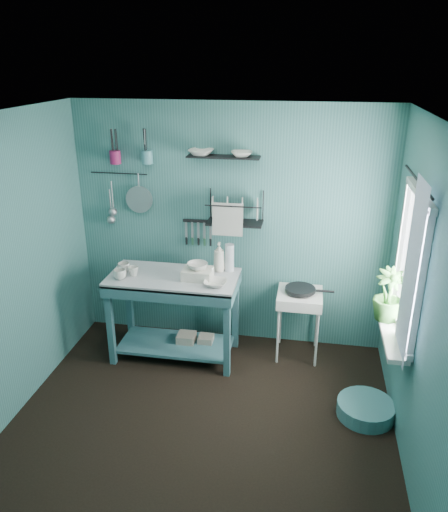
% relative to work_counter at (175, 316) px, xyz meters
% --- Properties ---
extents(floor, '(3.20, 3.20, 0.00)m').
position_rel_work_counter_xyz_m(floor, '(0.48, -1.01, -0.45)').
color(floor, black).
rests_on(floor, ground).
extents(ceiling, '(3.20, 3.20, 0.00)m').
position_rel_work_counter_xyz_m(ceiling, '(0.48, -1.01, 2.05)').
color(ceiling, silver).
rests_on(ceiling, ground).
extents(wall_back, '(3.20, 0.00, 3.20)m').
position_rel_work_counter_xyz_m(wall_back, '(0.48, 0.49, 0.80)').
color(wall_back, '#336968').
rests_on(wall_back, ground).
extents(wall_front, '(3.20, 0.00, 3.20)m').
position_rel_work_counter_xyz_m(wall_front, '(0.48, -2.51, 0.80)').
color(wall_front, '#336968').
rests_on(wall_front, ground).
extents(wall_left, '(0.00, 3.00, 3.00)m').
position_rel_work_counter_xyz_m(wall_left, '(-1.12, -1.01, 0.80)').
color(wall_left, '#336968').
rests_on(wall_left, ground).
extents(wall_right, '(0.00, 3.00, 3.00)m').
position_rel_work_counter_xyz_m(wall_right, '(2.08, -1.01, 0.80)').
color(wall_right, '#336968').
rests_on(wall_right, ground).
extents(work_counter, '(1.33, 0.78, 0.89)m').
position_rel_work_counter_xyz_m(work_counter, '(0.00, 0.00, 0.00)').
color(work_counter, '#33636C').
rests_on(work_counter, floor).
extents(mug_left, '(0.12, 0.12, 0.10)m').
position_rel_work_counter_xyz_m(mug_left, '(-0.48, -0.16, 0.49)').
color(mug_left, silver).
rests_on(mug_left, work_counter).
extents(mug_mid, '(0.14, 0.14, 0.09)m').
position_rel_work_counter_xyz_m(mug_mid, '(-0.38, -0.06, 0.49)').
color(mug_mid, silver).
rests_on(mug_mid, work_counter).
extents(mug_right, '(0.17, 0.17, 0.10)m').
position_rel_work_counter_xyz_m(mug_right, '(-0.50, 0.00, 0.49)').
color(mug_right, silver).
rests_on(mug_right, work_counter).
extents(wash_tub, '(0.28, 0.22, 0.10)m').
position_rel_work_counter_xyz_m(wash_tub, '(0.25, -0.02, 0.50)').
color(wash_tub, beige).
rests_on(wash_tub, work_counter).
extents(tub_bowl, '(0.20, 0.19, 0.06)m').
position_rel_work_counter_xyz_m(tub_bowl, '(0.25, -0.02, 0.58)').
color(tub_bowl, silver).
rests_on(tub_bowl, wash_tub).
extents(soap_bottle, '(0.12, 0.12, 0.30)m').
position_rel_work_counter_xyz_m(soap_bottle, '(0.42, 0.20, 0.60)').
color(soap_bottle, beige).
rests_on(soap_bottle, work_counter).
extents(water_bottle, '(0.09, 0.09, 0.28)m').
position_rel_work_counter_xyz_m(water_bottle, '(0.52, 0.22, 0.59)').
color(water_bottle, silver).
rests_on(water_bottle, work_counter).
extents(counter_bowl, '(0.22, 0.22, 0.05)m').
position_rel_work_counter_xyz_m(counter_bowl, '(0.45, -0.15, 0.47)').
color(counter_bowl, silver).
rests_on(counter_bowl, work_counter).
extents(hotplate_stand, '(0.51, 0.51, 0.71)m').
position_rel_work_counter_xyz_m(hotplate_stand, '(1.23, 0.23, -0.09)').
color(hotplate_stand, silver).
rests_on(hotplate_stand, floor).
extents(frying_pan, '(0.30, 0.30, 0.03)m').
position_rel_work_counter_xyz_m(frying_pan, '(1.23, 0.23, 0.30)').
color(frying_pan, black).
rests_on(frying_pan, hotplate_stand).
extents(knife_strip, '(0.32, 0.03, 0.03)m').
position_rel_work_counter_xyz_m(knife_strip, '(0.16, 0.46, 0.87)').
color(knife_strip, black).
rests_on(knife_strip, wall_back).
extents(dish_rack, '(0.55, 0.25, 0.32)m').
position_rel_work_counter_xyz_m(dish_rack, '(0.55, 0.36, 1.05)').
color(dish_rack, black).
rests_on(dish_rack, wall_back).
extents(upper_shelf, '(0.70, 0.18, 0.02)m').
position_rel_work_counter_xyz_m(upper_shelf, '(0.43, 0.39, 1.55)').
color(upper_shelf, black).
rests_on(upper_shelf, wall_back).
extents(shelf_bowl_left, '(0.27, 0.27, 0.06)m').
position_rel_work_counter_xyz_m(shelf_bowl_left, '(0.21, 0.39, 1.59)').
color(shelf_bowl_left, silver).
rests_on(shelf_bowl_left, upper_shelf).
extents(shelf_bowl_right, '(0.23, 0.23, 0.05)m').
position_rel_work_counter_xyz_m(shelf_bowl_right, '(0.60, 0.39, 1.59)').
color(shelf_bowl_right, silver).
rests_on(shelf_bowl_right, upper_shelf).
extents(utensil_cup_magenta, '(0.11, 0.11, 0.13)m').
position_rel_work_counter_xyz_m(utensil_cup_magenta, '(-0.67, 0.41, 1.50)').
color(utensil_cup_magenta, '#951B53').
rests_on(utensil_cup_magenta, wall_back).
extents(utensil_cup_teal, '(0.11, 0.11, 0.13)m').
position_rel_work_counter_xyz_m(utensil_cup_teal, '(-0.34, 0.41, 1.52)').
color(utensil_cup_teal, teal).
rests_on(utensil_cup_teal, wall_back).
extents(colander, '(0.28, 0.03, 0.28)m').
position_rel_work_counter_xyz_m(colander, '(-0.46, 0.44, 1.07)').
color(colander, '#A2A4AA').
rests_on(colander, wall_back).
extents(ladle_outer, '(0.01, 0.01, 0.30)m').
position_rel_work_counter_xyz_m(ladle_outer, '(-0.75, 0.45, 1.10)').
color(ladle_outer, '#A2A4AA').
rests_on(ladle_outer, wall_back).
extents(ladle_inner, '(0.01, 0.01, 0.30)m').
position_rel_work_counter_xyz_m(ladle_inner, '(-0.78, 0.45, 1.01)').
color(ladle_inner, '#A2A4AA').
rests_on(ladle_inner, wall_back).
extents(hook_rail, '(0.60, 0.01, 0.01)m').
position_rel_work_counter_xyz_m(hook_rail, '(-0.66, 0.46, 1.33)').
color(hook_rail, black).
rests_on(hook_rail, wall_back).
extents(window_glass, '(0.00, 1.10, 1.10)m').
position_rel_work_counter_xyz_m(window_glass, '(2.07, -0.56, 0.95)').
color(window_glass, white).
rests_on(window_glass, wall_right).
extents(windowsill, '(0.16, 0.95, 0.04)m').
position_rel_work_counter_xyz_m(windowsill, '(1.98, -0.56, 0.36)').
color(windowsill, silver).
rests_on(windowsill, wall_right).
extents(curtain, '(0.00, 1.35, 1.35)m').
position_rel_work_counter_xyz_m(curtain, '(2.00, -0.86, 1.00)').
color(curtain, white).
rests_on(curtain, wall_right).
extents(curtain_rod, '(0.02, 1.05, 0.02)m').
position_rel_work_counter_xyz_m(curtain_rod, '(2.02, -0.56, 1.60)').
color(curtain_rod, black).
rests_on(curtain_rod, wall_right).
extents(potted_plant, '(0.31, 0.31, 0.45)m').
position_rel_work_counter_xyz_m(potted_plant, '(1.95, -0.41, 0.61)').
color(potted_plant, '#2F6528').
rests_on(potted_plant, windowsill).
extents(storage_tin_large, '(0.18, 0.18, 0.22)m').
position_rel_work_counter_xyz_m(storage_tin_large, '(0.10, 0.05, -0.34)').
color(storage_tin_large, gray).
rests_on(storage_tin_large, floor).
extents(storage_tin_small, '(0.15, 0.15, 0.20)m').
position_rel_work_counter_xyz_m(storage_tin_small, '(0.30, 0.08, -0.35)').
color(storage_tin_small, gray).
rests_on(storage_tin_small, floor).
extents(floor_basin, '(0.49, 0.49, 0.13)m').
position_rel_work_counter_xyz_m(floor_basin, '(1.85, -0.64, -0.38)').
color(floor_basin, teal).
rests_on(floor_basin, floor).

